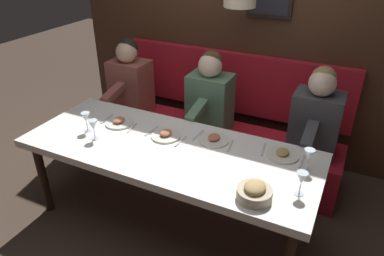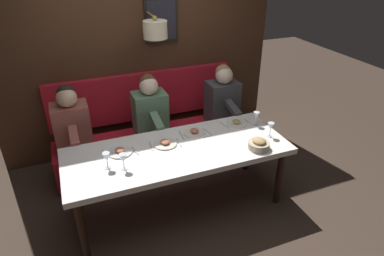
% 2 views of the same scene
% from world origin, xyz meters
% --- Properties ---
extents(ground_plane, '(12.00, 12.00, 0.00)m').
position_xyz_m(ground_plane, '(0.00, 0.00, 0.00)').
color(ground_plane, '#423328').
extents(dining_table, '(0.90, 2.28, 0.74)m').
position_xyz_m(dining_table, '(0.00, 0.00, 0.67)').
color(dining_table, white).
rests_on(dining_table, ground_plane).
extents(banquette_bench, '(0.52, 2.48, 0.45)m').
position_xyz_m(banquette_bench, '(0.89, 0.00, 0.23)').
color(banquette_bench, red).
rests_on(banquette_bench, ground_plane).
extents(back_wall_panel, '(0.59, 3.68, 2.90)m').
position_xyz_m(back_wall_panel, '(1.46, -0.00, 1.37)').
color(back_wall_panel, '#422819').
rests_on(back_wall_panel, ground_plane).
extents(diner_nearest, '(0.60, 0.40, 0.79)m').
position_xyz_m(diner_nearest, '(0.88, -0.94, 0.82)').
color(diner_nearest, '#3D3D42').
rests_on(diner_nearest, banquette_bench).
extents(diner_near, '(0.60, 0.40, 0.79)m').
position_xyz_m(diner_near, '(0.88, 0.04, 0.82)').
color(diner_near, '#567A5B').
rests_on(diner_near, banquette_bench).
extents(diner_middle, '(0.60, 0.40, 0.79)m').
position_xyz_m(diner_middle, '(0.88, 0.96, 0.82)').
color(diner_middle, '#934C42').
rests_on(diner_middle, banquette_bench).
extents(place_setting_0, '(0.24, 0.32, 0.05)m').
position_xyz_m(place_setting_0, '(0.14, 0.56, 0.75)').
color(place_setting_0, silver).
rests_on(place_setting_0, dining_table).
extents(place_setting_1, '(0.24, 0.32, 0.05)m').
position_xyz_m(place_setting_1, '(0.23, -0.28, 0.75)').
color(place_setting_1, silver).
rests_on(place_setting_1, dining_table).
extents(place_setting_2, '(0.24, 0.32, 0.05)m').
position_xyz_m(place_setting_2, '(0.26, -0.81, 0.75)').
color(place_setting_2, silver).
rests_on(place_setting_2, dining_table).
extents(place_setting_3, '(0.24, 0.32, 0.05)m').
position_xyz_m(place_setting_3, '(0.13, 0.09, 0.75)').
color(place_setting_3, silver).
rests_on(place_setting_3, dining_table).
extents(wine_glass_0, '(0.07, 0.07, 0.16)m').
position_xyz_m(wine_glass_0, '(0.15, -1.00, 0.86)').
color(wine_glass_0, silver).
rests_on(wine_glass_0, dining_table).
extents(wine_glass_1, '(0.07, 0.07, 0.16)m').
position_xyz_m(wine_glass_1, '(-0.07, 0.72, 0.86)').
color(wine_glass_1, silver).
rests_on(wine_glass_1, dining_table).
extents(wine_glass_2, '(0.07, 0.07, 0.16)m').
position_xyz_m(wine_glass_2, '(-0.15, 0.58, 0.86)').
color(wine_glass_2, silver).
rests_on(wine_glass_2, dining_table).
extents(wine_glass_3, '(0.07, 0.07, 0.16)m').
position_xyz_m(wine_glass_3, '(-0.13, -1.01, 0.86)').
color(wine_glass_3, silver).
rests_on(wine_glass_3, dining_table).
extents(bread_bowl, '(0.22, 0.22, 0.12)m').
position_xyz_m(bread_bowl, '(-0.29, -0.77, 0.79)').
color(bread_bowl, beige).
rests_on(bread_bowl, dining_table).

